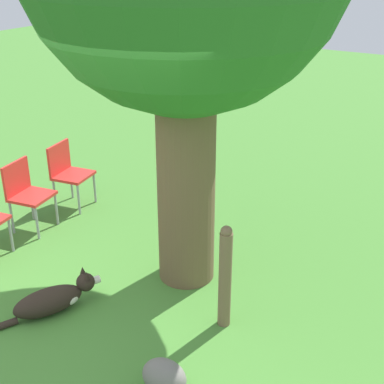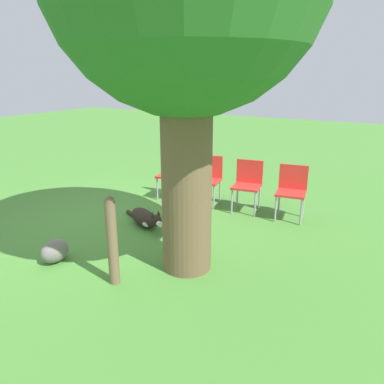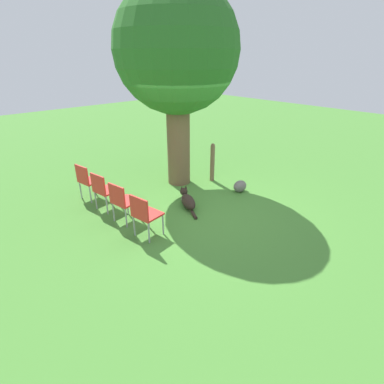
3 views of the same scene
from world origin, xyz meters
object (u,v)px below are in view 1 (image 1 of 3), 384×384
object	(u,v)px
dog	(54,299)
red_chair_2	(26,191)
red_chair_3	(68,170)
fence_post	(225,276)

from	to	relation	value
dog	red_chair_2	size ratio (longest dim) A/B	1.22
dog	red_chair_3	bearing A→B (deg)	65.35
dog	red_chair_3	xyz separation A→B (m)	(-1.43, 1.77, 0.36)
fence_post	red_chair_2	xyz separation A→B (m)	(-2.86, 0.40, -0.01)
red_chair_3	fence_post	bearing A→B (deg)	-30.34
dog	red_chair_3	size ratio (longest dim) A/B	1.22
dog	red_chair_2	world-z (taller)	red_chair_2
red_chair_2	red_chair_3	world-z (taller)	same
dog	red_chair_2	bearing A→B (deg)	79.94
red_chair_2	red_chair_3	bearing A→B (deg)	82.25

